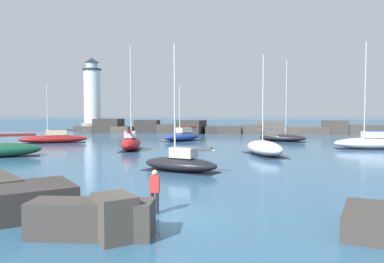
# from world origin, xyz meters

# --- Properties ---
(ground_plane) EXTENTS (600.00, 600.00, 0.00)m
(ground_plane) POSITION_xyz_m (0.00, 0.00, 0.00)
(ground_plane) COLOR #336084
(open_sea_beyond) EXTENTS (400.00, 116.00, 0.01)m
(open_sea_beyond) POSITION_xyz_m (0.00, 113.92, 0.00)
(open_sea_beyond) COLOR #235175
(open_sea_beyond) RESTS_ON ground
(breakwater_jetty) EXTENTS (57.44, 6.99, 2.57)m
(breakwater_jetty) POSITION_xyz_m (1.40, 53.91, 0.93)
(breakwater_jetty) COLOR #423D38
(breakwater_jetty) RESTS_ON ground
(lighthouse) EXTENTS (4.08, 4.08, 13.92)m
(lighthouse) POSITION_xyz_m (-23.36, 54.30, 6.04)
(lighthouse) COLOR gray
(lighthouse) RESTS_ON ground
(foreground_rocks) EXTENTS (20.15, 6.42, 1.37)m
(foreground_rocks) POSITION_xyz_m (-3.38, -0.63, 0.55)
(foreground_rocks) COLOR #423D38
(foreground_rocks) RESTS_ON ground
(sailboat_moored_0) EXTENTS (4.03, 6.68, 8.99)m
(sailboat_moored_0) POSITION_xyz_m (5.47, 20.21, 0.67)
(sailboat_moored_0) COLOR white
(sailboat_moored_0) RESTS_ON ground
(sailboat_moored_1) EXTENTS (2.56, 5.46, 10.50)m
(sailboat_moored_1) POSITION_xyz_m (-7.56, 23.13, 0.77)
(sailboat_moored_1) COLOR maroon
(sailboat_moored_1) RESTS_ON ground
(sailboat_moored_2) EXTENTS (7.11, 2.17, 11.08)m
(sailboat_moored_2) POSITION_xyz_m (16.86, 26.91, 0.70)
(sailboat_moored_2) COLOR white
(sailboat_moored_2) RESTS_ON ground
(sailboat_moored_3) EXTENTS (8.27, 4.81, 7.34)m
(sailboat_moored_3) POSITION_xyz_m (-19.40, 30.68, 0.58)
(sailboat_moored_3) COLOR maroon
(sailboat_moored_3) RESTS_ON ground
(sailboat_moored_6) EXTENTS (5.63, 3.83, 8.32)m
(sailboat_moored_6) POSITION_xyz_m (-0.78, 10.44, 0.58)
(sailboat_moored_6) COLOR black
(sailboat_moored_6) RESTS_ON ground
(sailboat_moored_7) EXTENTS (6.55, 4.45, 10.61)m
(sailboat_moored_7) POSITION_xyz_m (9.15, 36.02, 0.54)
(sailboat_moored_7) COLOR black
(sailboat_moored_7) RESTS_ON ground
(sailboat_moored_8) EXTENTS (5.61, 6.22, 7.39)m
(sailboat_moored_8) POSITION_xyz_m (-3.92, 35.56, 0.65)
(sailboat_moored_8) COLOR navy
(sailboat_moored_8) RESTS_ON ground
(person_on_rocks) EXTENTS (0.36, 0.22, 1.69)m
(person_on_rocks) POSITION_xyz_m (-0.40, 0.28, 0.94)
(person_on_rocks) COLOR #282833
(person_on_rocks) RESTS_ON ground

